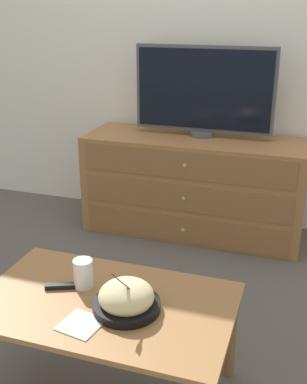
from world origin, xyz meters
name	(u,v)px	position (x,y,z in m)	size (l,w,h in m)	color
ground_plane	(201,215)	(0.00, 0.00, 0.00)	(12.00, 12.00, 0.00)	#56514C
wall_back	(209,21)	(0.00, 0.03, 1.30)	(12.00, 0.05, 2.60)	white
dresser	(193,186)	(0.00, -0.26, 0.31)	(1.38, 0.47, 0.62)	#9E6B3D
tv	(204,91)	(0.03, -0.19, 0.91)	(0.86, 0.15, 0.55)	#515156
coffee_table	(106,315)	(0.04, -1.75, 0.35)	(0.91, 0.56, 0.41)	#9E6B3D
takeout_bowl	(126,299)	(0.13, -1.77, 0.45)	(0.23, 0.23, 0.17)	black
drink_cup	(83,275)	(-0.07, -1.68, 0.46)	(0.07, 0.07, 0.11)	white
napkin	(81,324)	(0.02, -1.89, 0.41)	(0.15, 0.15, 0.00)	white
remote_control	(63,286)	(-0.14, -1.72, 0.42)	(0.13, 0.08, 0.02)	black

